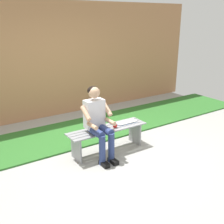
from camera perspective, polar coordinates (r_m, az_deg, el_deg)
ground_plane at (r=4.09m, az=-4.46°, el=-16.79°), size 10.00×7.00×0.04m
grass_strip at (r=6.06m, az=-6.41°, el=-3.97°), size 9.00×1.45×0.03m
brick_wall at (r=6.82m, az=-16.37°, el=9.85°), size 9.50×0.24×2.75m
bench_near at (r=5.07m, az=-0.94°, el=-4.54°), size 1.52×0.39×0.46m
person_seated at (r=4.74m, az=-2.92°, el=-1.68°), size 0.50×0.69×1.26m
apple at (r=5.02m, az=0.63°, el=-2.82°), size 0.08×0.08×0.08m
book_open at (r=5.27m, az=2.99°, el=-2.15°), size 0.41×0.16×0.02m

